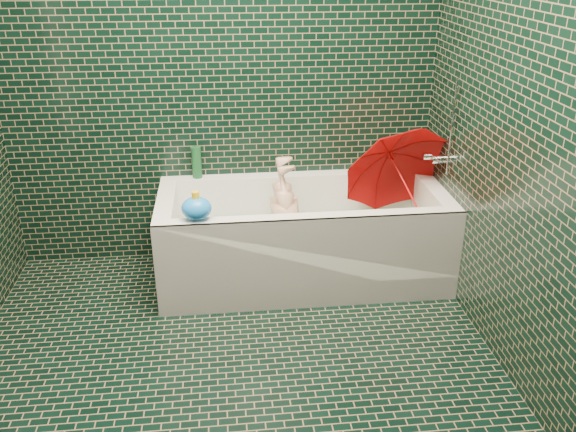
{
  "coord_description": "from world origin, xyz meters",
  "views": [
    {
      "loc": [
        -0.01,
        -2.25,
        1.91
      ],
      "look_at": [
        0.34,
        0.82,
        0.5
      ],
      "focal_mm": 38.0,
      "sensor_mm": 36.0,
      "label": 1
    }
  ],
  "objects": [
    {
      "name": "bottle_left_tall",
      "position": [
        -0.17,
        1.36,
        0.65
      ],
      "size": [
        0.08,
        0.08,
        0.2
      ],
      "primitive_type": "cylinder",
      "rotation": [
        0.0,
        0.0,
        0.4
      ],
      "color": "#154A25",
      "rests_on": "bathtub"
    },
    {
      "name": "wall_right",
      "position": [
        1.3,
        0.0,
        1.25
      ],
      "size": [
        0.0,
        2.8,
        2.8
      ],
      "primitive_type": "plane",
      "rotation": [
        1.57,
        0.0,
        -1.57
      ],
      "color": "black",
      "rests_on": "floor"
    },
    {
      "name": "rubber_duck",
      "position": [
        1.1,
        1.36,
        0.59
      ],
      "size": [
        0.11,
        0.08,
        0.09
      ],
      "rotation": [
        0.0,
        0.0,
        0.14
      ],
      "color": "yellow",
      "rests_on": "bathtub"
    },
    {
      "name": "bottle_right_pump",
      "position": [
        1.18,
        1.31,
        0.64
      ],
      "size": [
        0.05,
        0.05,
        0.19
      ],
      "primitive_type": "cylinder",
      "rotation": [
        0.0,
        0.0,
        0.09
      ],
      "color": "silver",
      "rests_on": "bathtub"
    },
    {
      "name": "bathtub",
      "position": [
        0.45,
        1.01,
        0.21
      ],
      "size": [
        1.7,
        0.75,
        0.55
      ],
      "color": "white",
      "rests_on": "floor"
    },
    {
      "name": "umbrella",
      "position": [
        1.05,
        1.01,
        0.59
      ],
      "size": [
        0.82,
        0.9,
        0.92
      ],
      "primitive_type": "imported",
      "rotation": [
        0.48,
        -0.2,
        0.09
      ],
      "color": "red",
      "rests_on": "bathtub"
    },
    {
      "name": "wall_front",
      "position": [
        0.0,
        -1.4,
        1.25
      ],
      "size": [
        2.8,
        0.0,
        2.8
      ],
      "primitive_type": "plane",
      "rotation": [
        -1.57,
        0.0,
        0.0
      ],
      "color": "black",
      "rests_on": "floor"
    },
    {
      "name": "bath_toy",
      "position": [
        -0.16,
        0.72,
        0.62
      ],
      "size": [
        0.19,
        0.17,
        0.16
      ],
      "rotation": [
        0.0,
        0.0,
        0.32
      ],
      "color": "#1A7BED",
      "rests_on": "bathtub"
    },
    {
      "name": "water",
      "position": [
        0.45,
        1.02,
        0.3
      ],
      "size": [
        1.48,
        0.53,
        0.0
      ],
      "primitive_type": "cube",
      "color": "silver",
      "rests_on": "bathtub"
    },
    {
      "name": "bottle_right_tall",
      "position": [
        1.11,
        1.34,
        0.66
      ],
      "size": [
        0.07,
        0.07,
        0.22
      ],
      "primitive_type": "cylinder",
      "rotation": [
        0.0,
        0.0,
        -0.22
      ],
      "color": "#154A25",
      "rests_on": "bathtub"
    },
    {
      "name": "soap_bottle_c",
      "position": [
        1.09,
        1.33,
        0.55
      ],
      "size": [
        0.17,
        0.17,
        0.18
      ],
      "primitive_type": "imported",
      "rotation": [
        0.0,
        0.0,
        0.26
      ],
      "color": "#154A25",
      "rests_on": "bathtub"
    },
    {
      "name": "soap_bottle_a",
      "position": [
        1.25,
        1.36,
        0.55
      ],
      "size": [
        0.11,
        0.11,
        0.27
      ],
      "primitive_type": "imported",
      "rotation": [
        0.0,
        0.0,
        -0.02
      ],
      "color": "white",
      "rests_on": "bathtub"
    },
    {
      "name": "child",
      "position": [
        0.37,
        1.03,
        0.31
      ],
      "size": [
        0.91,
        0.4,
        0.28
      ],
      "primitive_type": "imported",
      "rotation": [
        -1.49,
        0.0,
        -1.66
      ],
      "color": "#DCA789",
      "rests_on": "bathtub"
    },
    {
      "name": "soap_bottle_b",
      "position": [
        1.25,
        1.34,
        0.55
      ],
      "size": [
        0.09,
        0.1,
        0.19
      ],
      "primitive_type": "imported",
      "rotation": [
        0.0,
        0.0,
        -0.09
      ],
      "color": "#552079",
      "rests_on": "bathtub"
    },
    {
      "name": "wall_back",
      "position": [
        0.0,
        1.4,
        1.25
      ],
      "size": [
        2.8,
        0.0,
        2.8
      ],
      "primitive_type": "plane",
      "rotation": [
        1.57,
        0.0,
        0.0
      ],
      "color": "black",
      "rests_on": "floor"
    },
    {
      "name": "bath_mat",
      "position": [
        0.45,
        1.02,
        0.16
      ],
      "size": [
        1.35,
        0.47,
        0.01
      ],
      "primitive_type": "cube",
      "color": "green",
      "rests_on": "bathtub"
    },
    {
      "name": "faucet",
      "position": [
        1.26,
        1.02,
        0.77
      ],
      "size": [
        0.18,
        0.19,
        0.55
      ],
      "color": "silver",
      "rests_on": "wall_right"
    },
    {
      "name": "bottle_left_short",
      "position": [
        -0.17,
        1.36,
        0.63
      ],
      "size": [
        0.06,
        0.06,
        0.15
      ],
      "primitive_type": "cylinder",
      "rotation": [
        0.0,
        0.0,
        0.08
      ],
      "color": "white",
      "rests_on": "bathtub"
    },
    {
      "name": "floor",
      "position": [
        0.0,
        0.0,
        0.0
      ],
      "size": [
        2.8,
        2.8,
        0.0
      ],
      "primitive_type": "plane",
      "color": "black",
      "rests_on": "ground"
    }
  ]
}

